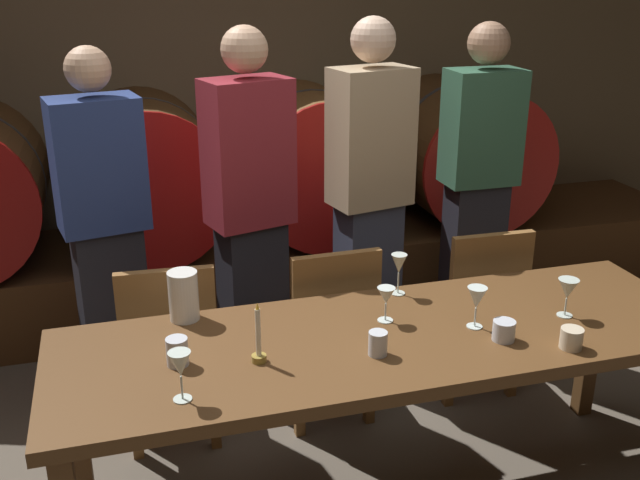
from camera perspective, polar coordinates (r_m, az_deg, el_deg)
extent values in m
cube|color=brown|center=(4.90, -8.21, 12.11)|extent=(6.78, 0.24, 2.64)
cube|color=#4C2D16|center=(4.67, -6.54, -2.26)|extent=(6.10, 0.90, 0.45)
cylinder|color=#513319|center=(4.41, -13.45, 5.03)|extent=(0.88, 0.87, 0.88)
cylinder|color=#9E1411|center=(3.97, -13.05, 3.36)|extent=(0.89, 0.03, 0.89)
cylinder|color=#9E1411|center=(4.84, -13.77, 6.40)|extent=(0.89, 0.03, 0.89)
cylinder|color=#2D2D33|center=(4.41, -13.45, 5.03)|extent=(0.88, 0.04, 0.88)
cylinder|color=brown|center=(4.56, -0.68, 6.11)|extent=(0.88, 0.87, 0.88)
cylinder|color=#9E1411|center=(4.14, 0.98, 4.60)|extent=(0.89, 0.03, 0.89)
cylinder|color=#9E1411|center=(4.98, -2.07, 7.37)|extent=(0.89, 0.03, 0.89)
cylinder|color=#2D2D33|center=(4.56, -0.68, 6.11)|extent=(0.88, 0.04, 0.88)
cylinder|color=#513319|center=(4.91, 10.68, 6.82)|extent=(0.88, 0.87, 0.88)
cylinder|color=#B21C16|center=(4.52, 13.19, 5.45)|extent=(0.89, 0.03, 0.89)
cylinder|color=#B21C16|center=(5.30, 8.53, 7.98)|extent=(0.89, 0.03, 0.89)
cylinder|color=#2D2D33|center=(4.91, 10.68, 6.82)|extent=(0.88, 0.04, 0.88)
cube|color=brown|center=(2.76, 5.27, -7.70)|extent=(2.46, 0.77, 0.05)
cube|color=brown|center=(3.09, -18.30, -13.58)|extent=(0.07, 0.07, 0.71)
cube|color=brown|center=(3.70, 20.16, -7.75)|extent=(0.07, 0.07, 0.71)
cube|color=brown|center=(3.38, -11.54, -8.01)|extent=(0.42, 0.42, 0.04)
cube|color=brown|center=(3.11, -11.74, -5.86)|extent=(0.40, 0.06, 0.42)
cube|color=brown|center=(3.64, -8.66, -9.70)|extent=(0.05, 0.05, 0.42)
cube|color=brown|center=(3.64, -14.07, -10.12)|extent=(0.05, 0.05, 0.42)
cube|color=brown|center=(3.35, -8.19, -12.60)|extent=(0.05, 0.05, 0.42)
cube|color=brown|center=(3.35, -14.13, -13.05)|extent=(0.05, 0.05, 0.42)
cube|color=brown|center=(3.46, 0.30, -6.78)|extent=(0.41, 0.41, 0.04)
cube|color=brown|center=(3.21, 1.28, -4.55)|extent=(0.40, 0.05, 0.42)
cube|color=brown|center=(3.76, 1.99, -8.38)|extent=(0.05, 0.05, 0.42)
cube|color=brown|center=(3.68, -3.08, -9.14)|extent=(0.05, 0.05, 0.42)
cube|color=brown|center=(3.49, 3.86, -10.96)|extent=(0.05, 0.05, 0.42)
cube|color=brown|center=(3.40, -1.62, -11.88)|extent=(0.05, 0.05, 0.42)
cube|color=brown|center=(3.75, 11.54, -4.95)|extent=(0.41, 0.41, 0.04)
cube|color=brown|center=(3.51, 13.07, -2.78)|extent=(0.40, 0.05, 0.42)
cube|color=brown|center=(4.06, 12.45, -6.57)|extent=(0.05, 0.05, 0.42)
cube|color=brown|center=(3.93, 7.98, -7.25)|extent=(0.05, 0.05, 0.42)
cube|color=brown|center=(3.80, 14.75, -8.80)|extent=(0.05, 0.05, 0.42)
cube|color=brown|center=(3.66, 10.01, -9.64)|extent=(0.05, 0.05, 0.42)
cube|color=black|center=(3.64, -15.58, -5.85)|extent=(0.33, 0.25, 0.91)
cube|color=navy|center=(3.38, -16.80, 5.62)|extent=(0.42, 0.31, 0.59)
sphere|color=#D8A884|center=(3.31, -17.55, 12.51)|extent=(0.19, 0.19, 0.19)
cube|color=black|center=(3.67, -5.17, -5.18)|extent=(0.34, 0.27, 0.89)
cube|color=maroon|center=(3.40, -5.60, 6.72)|extent=(0.43, 0.33, 0.67)
sphere|color=#D8A884|center=(3.32, -5.88, 14.47)|extent=(0.21, 0.21, 0.21)
cube|color=#33384C|center=(3.84, 3.67, -3.63)|extent=(0.33, 0.26, 0.91)
cube|color=tan|center=(3.59, 3.95, 7.93)|extent=(0.42, 0.31, 0.66)
sphere|color=beige|center=(3.52, 4.14, 15.23)|extent=(0.21, 0.21, 0.21)
cube|color=black|center=(4.19, 11.64, -1.76)|extent=(0.30, 0.20, 0.93)
cube|color=#336047|center=(3.97, 12.44, 8.51)|extent=(0.38, 0.24, 0.60)
sphere|color=tan|center=(3.90, 12.94, 14.62)|extent=(0.21, 0.21, 0.21)
cylinder|color=olive|center=(2.56, -4.74, -9.12)|extent=(0.05, 0.05, 0.02)
cylinder|color=#EDE5CC|center=(2.51, -4.81, -7.14)|extent=(0.02, 0.02, 0.17)
cone|color=yellow|center=(2.47, -4.88, -5.11)|extent=(0.01, 0.01, 0.02)
cylinder|color=white|center=(2.85, -10.52, -4.26)|extent=(0.11, 0.11, 0.19)
cylinder|color=silver|center=(2.40, -10.58, -12.01)|extent=(0.06, 0.06, 0.00)
cylinder|color=silver|center=(2.37, -10.65, -11.16)|extent=(0.01, 0.01, 0.08)
cone|color=silver|center=(2.33, -10.79, -9.44)|extent=(0.07, 0.07, 0.09)
cylinder|color=silver|center=(2.84, 5.07, -6.21)|extent=(0.06, 0.06, 0.00)
cylinder|color=silver|center=(2.82, 5.10, -5.55)|extent=(0.01, 0.01, 0.07)
cone|color=silver|center=(2.79, 5.14, -4.31)|extent=(0.07, 0.07, 0.07)
cylinder|color=silver|center=(3.06, 6.04, -4.11)|extent=(0.06, 0.06, 0.00)
cylinder|color=silver|center=(3.04, 6.07, -3.32)|extent=(0.01, 0.01, 0.09)
cone|color=silver|center=(3.01, 6.13, -1.84)|extent=(0.07, 0.07, 0.08)
cylinder|color=silver|center=(2.84, 11.87, -6.56)|extent=(0.06, 0.06, 0.00)
cylinder|color=silver|center=(2.82, 11.93, -5.85)|extent=(0.01, 0.01, 0.07)
cone|color=silver|center=(2.79, 12.04, -4.40)|extent=(0.07, 0.07, 0.08)
cylinder|color=silver|center=(3.02, 18.40, -5.55)|extent=(0.06, 0.06, 0.00)
cylinder|color=silver|center=(3.00, 18.48, -4.91)|extent=(0.01, 0.01, 0.07)
cone|color=silver|center=(2.97, 18.64, -3.61)|extent=(0.08, 0.08, 0.08)
cylinder|color=silver|center=(2.56, -10.99, -8.49)|extent=(0.07, 0.07, 0.10)
cylinder|color=silver|center=(2.59, 4.50, -7.98)|extent=(0.07, 0.07, 0.09)
cylinder|color=silver|center=(2.76, 14.04, -6.81)|extent=(0.08, 0.08, 0.08)
cylinder|color=beige|center=(2.77, 18.89, -7.21)|extent=(0.08, 0.08, 0.08)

